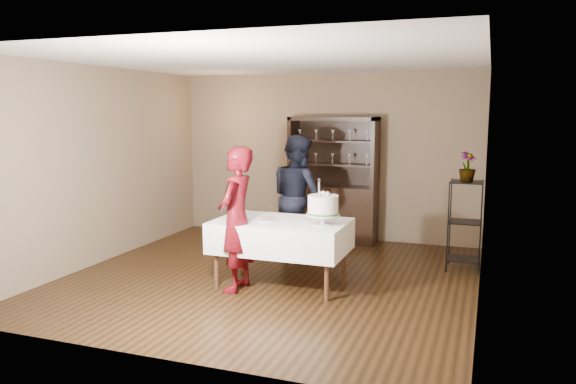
{
  "coord_description": "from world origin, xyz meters",
  "views": [
    {
      "loc": [
        2.55,
        -6.39,
        2.1
      ],
      "look_at": [
        0.2,
        0.1,
        1.09
      ],
      "focal_mm": 35.0,
      "sensor_mm": 36.0,
      "label": 1
    }
  ],
  "objects_px": {
    "plant_etagere": "(465,222)",
    "woman": "(236,219)",
    "cake_table": "(281,236)",
    "man": "(298,197)",
    "cake": "(323,206)",
    "potted_plant": "(467,167)",
    "china_hutch": "(333,200)"
  },
  "relations": [
    {
      "from": "china_hutch",
      "to": "plant_etagere",
      "type": "xyz_separation_m",
      "value": [
        2.08,
        -1.05,
        -0.01
      ]
    },
    {
      "from": "china_hutch",
      "to": "plant_etagere",
      "type": "height_order",
      "value": "china_hutch"
    },
    {
      "from": "plant_etagere",
      "to": "woman",
      "type": "xyz_separation_m",
      "value": [
        -2.48,
        -1.76,
        0.2
      ]
    },
    {
      "from": "cake_table",
      "to": "woman",
      "type": "relative_size",
      "value": 0.93
    },
    {
      "from": "plant_etagere",
      "to": "woman",
      "type": "distance_m",
      "value": 3.05
    },
    {
      "from": "man",
      "to": "cake_table",
      "type": "bearing_deg",
      "value": 138.4
    },
    {
      "from": "cake",
      "to": "plant_etagere",
      "type": "bearing_deg",
      "value": 44.59
    },
    {
      "from": "man",
      "to": "potted_plant",
      "type": "xyz_separation_m",
      "value": [
        2.27,
        0.15,
        0.5
      ]
    },
    {
      "from": "cake_table",
      "to": "woman",
      "type": "height_order",
      "value": "woman"
    },
    {
      "from": "woman",
      "to": "china_hutch",
      "type": "bearing_deg",
      "value": 170.52
    },
    {
      "from": "china_hutch",
      "to": "woman",
      "type": "relative_size",
      "value": 1.18
    },
    {
      "from": "plant_etagere",
      "to": "cake",
      "type": "distance_m",
      "value": 2.15
    },
    {
      "from": "woman",
      "to": "cake",
      "type": "relative_size",
      "value": 3.13
    },
    {
      "from": "china_hutch",
      "to": "man",
      "type": "xyz_separation_m",
      "value": [
        -0.19,
        -1.21,
        0.22
      ]
    },
    {
      "from": "man",
      "to": "cake",
      "type": "bearing_deg",
      "value": 158.33
    },
    {
      "from": "cake_table",
      "to": "cake",
      "type": "height_order",
      "value": "cake"
    },
    {
      "from": "plant_etagere",
      "to": "woman",
      "type": "bearing_deg",
      "value": -144.53
    },
    {
      "from": "woman",
      "to": "cake",
      "type": "height_order",
      "value": "woman"
    },
    {
      "from": "cake_table",
      "to": "china_hutch",
      "type": "bearing_deg",
      "value": 90.73
    },
    {
      "from": "man",
      "to": "cake",
      "type": "xyz_separation_m",
      "value": [
        0.76,
        -1.33,
        0.12
      ]
    },
    {
      "from": "cake",
      "to": "potted_plant",
      "type": "relative_size",
      "value": 1.41
    },
    {
      "from": "man",
      "to": "cake",
      "type": "distance_m",
      "value": 1.54
    },
    {
      "from": "china_hutch",
      "to": "cake",
      "type": "bearing_deg",
      "value": -77.3
    },
    {
      "from": "plant_etagere",
      "to": "cake_table",
      "type": "relative_size",
      "value": 0.76
    },
    {
      "from": "china_hutch",
      "to": "cake_table",
      "type": "bearing_deg",
      "value": -89.27
    },
    {
      "from": "man",
      "to": "potted_plant",
      "type": "distance_m",
      "value": 2.33
    },
    {
      "from": "cake_table",
      "to": "cake",
      "type": "bearing_deg",
      "value": -6.75
    },
    {
      "from": "plant_etagere",
      "to": "cake_table",
      "type": "xyz_separation_m",
      "value": [
        -2.05,
        -1.42,
        -0.04
      ]
    },
    {
      "from": "plant_etagere",
      "to": "woman",
      "type": "height_order",
      "value": "woman"
    },
    {
      "from": "plant_etagere",
      "to": "man",
      "type": "bearing_deg",
      "value": -176.01
    },
    {
      "from": "china_hutch",
      "to": "cake_table",
      "type": "relative_size",
      "value": 1.26
    },
    {
      "from": "plant_etagere",
      "to": "potted_plant",
      "type": "height_order",
      "value": "potted_plant"
    }
  ]
}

